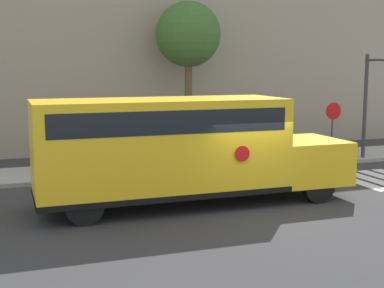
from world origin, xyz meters
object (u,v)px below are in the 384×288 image
Objects in this scene: stop_sign at (333,123)px; traffic_light at (381,92)px; tree_near_sidewalk at (188,36)px; school_bus at (178,146)px.

stop_sign is 0.56× the size of traffic_light.
traffic_light is 8.62m from tree_near_sidewalk.
tree_near_sidewalk is at bearing 142.11° from stop_sign.
tree_near_sidewalk reaches higher than traffic_light.
traffic_light is at bearing -33.45° from stop_sign.
traffic_light is at bearing 19.44° from school_bus.
stop_sign is 7.43m from tree_near_sidewalk.
school_bus is 2.06× the size of traffic_light.
tree_near_sidewalk is (-5.07, 3.95, 3.72)m from stop_sign.
stop_sign is 0.37× the size of tree_near_sidewalk.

